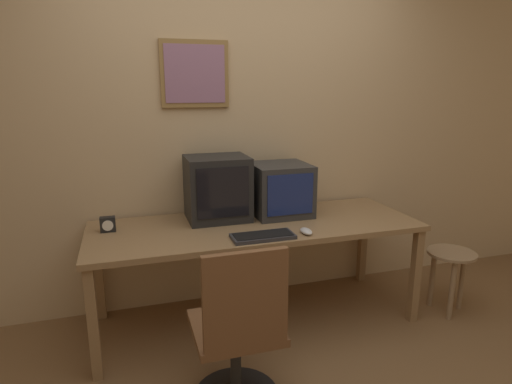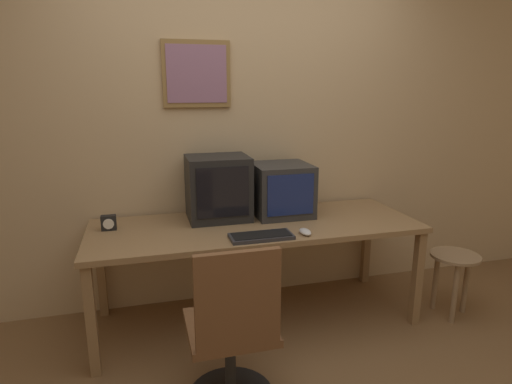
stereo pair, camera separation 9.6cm
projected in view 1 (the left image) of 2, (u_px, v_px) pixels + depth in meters
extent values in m
cube|color=#D1B284|center=(238.00, 129.00, 3.14)|extent=(8.00, 0.05, 2.60)
cube|color=olive|center=(195.00, 74.00, 2.92)|extent=(0.47, 0.02, 0.45)
cube|color=gray|center=(195.00, 74.00, 2.91)|extent=(0.41, 0.01, 0.39)
cube|color=#99754C|center=(256.00, 226.00, 2.88)|extent=(2.18, 0.79, 0.04)
cube|color=#99754C|center=(93.00, 324.00, 2.34)|extent=(0.06, 0.06, 0.67)
cube|color=#99754C|center=(415.00, 276.00, 2.94)|extent=(0.06, 0.06, 0.67)
cube|color=#99754C|center=(99.00, 273.00, 2.98)|extent=(0.06, 0.06, 0.67)
cube|color=#99754C|center=(363.00, 242.00, 3.58)|extent=(0.06, 0.06, 0.67)
cube|color=black|center=(217.00, 188.00, 2.93)|extent=(0.42, 0.35, 0.44)
cube|color=black|center=(223.00, 193.00, 2.76)|extent=(0.34, 0.01, 0.33)
cube|color=#333333|center=(280.00, 189.00, 3.05)|extent=(0.40, 0.39, 0.37)
cube|color=navy|center=(290.00, 195.00, 2.86)|extent=(0.32, 0.01, 0.28)
cube|color=#333338|center=(263.00, 236.00, 2.60)|extent=(0.38, 0.17, 0.02)
cube|color=black|center=(263.00, 234.00, 2.59)|extent=(0.35, 0.14, 0.00)
ellipsoid|color=silver|center=(306.00, 231.00, 2.67)|extent=(0.06, 0.12, 0.03)
cube|color=black|center=(108.00, 224.00, 2.70)|extent=(0.09, 0.05, 0.10)
cylinder|color=white|center=(108.00, 226.00, 2.68)|extent=(0.07, 0.00, 0.07)
cylinder|color=#282828|center=(236.00, 363.00, 2.21)|extent=(0.06, 0.06, 0.38)
cube|color=brown|center=(235.00, 327.00, 2.16)|extent=(0.43, 0.43, 0.04)
cube|color=brown|center=(246.00, 300.00, 1.92)|extent=(0.40, 0.04, 0.46)
cylinder|color=#9E7F5B|center=(452.00, 253.00, 3.05)|extent=(0.34, 0.34, 0.02)
cylinder|color=#9E7F5B|center=(462.00, 281.00, 3.14)|extent=(0.04, 0.04, 0.44)
cylinder|color=#9E7F5B|center=(432.00, 278.00, 3.18)|extent=(0.04, 0.04, 0.44)
cylinder|color=#9E7F5B|center=(452.00, 290.00, 2.99)|extent=(0.04, 0.04, 0.44)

